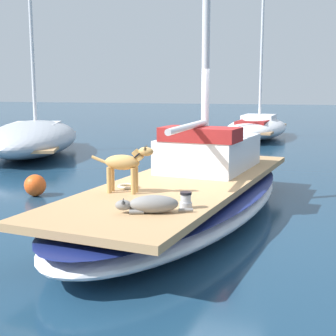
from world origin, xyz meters
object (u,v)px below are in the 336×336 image
object	(u,v)px
sailboat_main	(186,198)
moored_boat_port_side	(32,137)
dog_tan	(125,164)
mooring_buoy	(35,185)
deck_winch	(186,201)
dog_grey	(151,204)
coiled_rope	(128,186)
moored_boat_far_astern	(257,127)

from	to	relation	value
sailboat_main	moored_boat_port_side	distance (m)	9.23
sailboat_main	dog_tan	xyz separation A→B (m)	(-0.56, -1.27, 0.75)
dog_tan	mooring_buoy	size ratio (longest dim) A/B	2.13
sailboat_main	deck_winch	distance (m)	2.00
sailboat_main	mooring_buoy	world-z (taller)	sailboat_main
dog_grey	coiled_rope	size ratio (longest dim) A/B	2.84
sailboat_main	dog_grey	xyz separation A→B (m)	(0.18, -2.24, 0.43)
moored_boat_port_side	mooring_buoy	world-z (taller)	moored_boat_port_side
dog_grey	moored_boat_far_astern	size ratio (longest dim) A/B	0.11
dog_grey	deck_winch	distance (m)	0.49
dog_tan	mooring_buoy	world-z (taller)	dog_tan
dog_grey	coiled_rope	bearing A→B (deg)	122.77
deck_winch	coiled_rope	size ratio (longest dim) A/B	0.65
coiled_rope	mooring_buoy	distance (m)	3.17
deck_winch	moored_boat_far_astern	size ratio (longest dim) A/B	0.03
coiled_rope	moored_boat_far_astern	bearing A→B (deg)	89.61
deck_winch	mooring_buoy	world-z (taller)	deck_winch
dog_grey	deck_winch	bearing A→B (deg)	45.25
dog_grey	moored_boat_far_astern	bearing A→B (deg)	92.71
dog_tan	coiled_rope	distance (m)	0.54
mooring_buoy	sailboat_main	bearing A→B (deg)	-11.25
dog_tan	moored_boat_far_astern	xyz separation A→B (m)	(-0.01, 14.75, -0.57)
sailboat_main	moored_boat_far_astern	xyz separation A→B (m)	(-0.57, 13.48, 0.18)
sailboat_main	deck_winch	size ratio (longest dim) A/B	35.53
dog_grey	mooring_buoy	size ratio (longest dim) A/B	2.09
dog_grey	mooring_buoy	bearing A→B (deg)	140.64
deck_winch	moored_boat_far_astern	bearing A→B (deg)	94.05
moored_boat_port_side	moored_boat_far_astern	world-z (taller)	moored_boat_port_side
dog_tan	coiled_rope	size ratio (longest dim) A/B	2.90
dog_tan	dog_grey	bearing A→B (deg)	-52.69
sailboat_main	moored_boat_port_side	size ratio (longest dim) A/B	0.89
deck_winch	moored_boat_far_astern	world-z (taller)	moored_boat_far_astern
dog_tan	moored_boat_port_side	bearing A→B (deg)	131.17
sailboat_main	mooring_buoy	size ratio (longest dim) A/B	16.96
coiled_rope	mooring_buoy	world-z (taller)	coiled_rope
dog_tan	deck_winch	bearing A→B (deg)	-29.73
coiled_rope	dog_tan	bearing A→B (deg)	-72.83
coiled_rope	mooring_buoy	bearing A→B (deg)	149.39
sailboat_main	moored_boat_port_side	xyz separation A→B (m)	(-6.97, 6.06, 0.24)
mooring_buoy	moored_boat_port_side	bearing A→B (deg)	123.75
sailboat_main	dog_tan	bearing A→B (deg)	-113.81
dog_grey	moored_boat_port_side	bearing A→B (deg)	130.74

